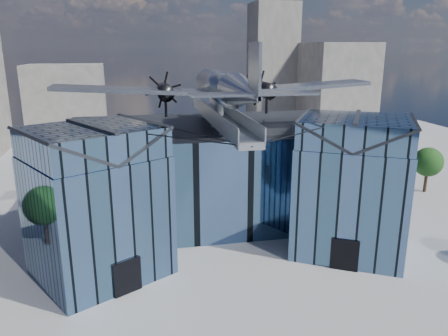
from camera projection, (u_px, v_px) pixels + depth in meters
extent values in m
plane|color=#949498|center=(229.00, 254.00, 37.71)|extent=(120.00, 120.00, 0.00)
cube|color=#44648A|center=(210.00, 173.00, 44.91)|extent=(28.00, 14.00, 9.50)
cube|color=#24262C|center=(210.00, 125.00, 43.58)|extent=(28.00, 14.00, 0.40)
cube|color=#44648A|center=(98.00, 216.00, 33.45)|extent=(11.79, 11.43, 9.50)
cube|color=#44648A|center=(92.00, 142.00, 31.87)|extent=(11.56, 11.20, 2.20)
cube|color=#24262C|center=(61.00, 146.00, 30.43)|extent=(7.98, 9.23, 2.40)
cube|color=#24262C|center=(119.00, 138.00, 33.31)|extent=(7.98, 9.23, 2.40)
cube|color=#24262C|center=(90.00, 126.00, 31.56)|extent=(4.30, 7.10, 0.18)
cube|color=black|center=(127.00, 277.00, 31.47)|extent=(2.03, 1.32, 2.60)
cube|color=black|center=(148.00, 203.00, 36.33)|extent=(0.34, 0.34, 9.50)
cube|color=#44648A|center=(350.00, 198.00, 37.52)|extent=(11.79, 11.43, 9.50)
cube|color=#44648A|center=(356.00, 131.00, 35.93)|extent=(11.56, 11.20, 2.20)
cube|color=#24262C|center=(328.00, 129.00, 36.62)|extent=(7.98, 9.23, 2.40)
cube|color=#24262C|center=(385.00, 133.00, 35.25)|extent=(7.98, 9.23, 2.40)
cube|color=#24262C|center=(357.00, 117.00, 35.62)|extent=(4.30, 7.10, 0.18)
cube|color=black|center=(344.00, 255.00, 34.75)|extent=(2.03, 1.32, 2.60)
cube|color=black|center=(298.00, 193.00, 38.88)|extent=(0.34, 0.34, 9.50)
cube|color=#949AA0|center=(221.00, 120.00, 38.01)|extent=(1.80, 21.00, 0.50)
cube|color=#949AA0|center=(210.00, 113.00, 37.66)|extent=(0.08, 21.00, 1.10)
cube|color=#949AA0|center=(231.00, 113.00, 38.01)|extent=(0.08, 21.00, 1.10)
cylinder|color=#949AA0|center=(204.00, 112.00, 47.15)|extent=(0.44, 0.44, 1.35)
cylinder|color=#949AA0|center=(213.00, 122.00, 41.49)|extent=(0.44, 0.44, 1.35)
cylinder|color=#949AA0|center=(222.00, 129.00, 37.72)|extent=(0.44, 0.44, 1.35)
cylinder|color=#949AA0|center=(219.00, 109.00, 38.23)|extent=(0.70, 0.70, 1.40)
cylinder|color=black|center=(167.00, 136.00, 29.84)|extent=(10.55, 6.08, 0.69)
cylinder|color=black|center=(311.00, 131.00, 31.87)|extent=(10.55, 6.08, 0.69)
cylinder|color=black|center=(189.00, 132.00, 35.69)|extent=(6.09, 17.04, 1.19)
cylinder|color=black|center=(260.00, 130.00, 36.85)|extent=(6.09, 17.04, 1.19)
cylinder|color=#979BA3|center=(219.00, 86.00, 37.70)|extent=(2.50, 11.00, 2.50)
sphere|color=#979BA3|center=(209.00, 81.00, 42.89)|extent=(2.50, 2.50, 2.50)
cube|color=black|center=(210.00, 75.00, 41.76)|extent=(1.60, 1.40, 0.50)
cone|color=#979BA3|center=(245.00, 93.00, 29.13)|extent=(2.50, 7.00, 2.50)
cube|color=#979BA3|center=(255.00, 71.00, 26.53)|extent=(0.18, 2.40, 3.40)
cube|color=#979BA3|center=(254.00, 94.00, 27.00)|extent=(8.00, 1.80, 0.14)
cube|color=#979BA3|center=(137.00, 90.00, 37.37)|extent=(14.00, 3.20, 1.08)
cylinder|color=black|center=(165.00, 92.00, 38.47)|extent=(1.44, 3.20, 1.44)
cone|color=black|center=(163.00, 90.00, 40.16)|extent=(0.70, 0.70, 0.70)
cube|color=black|center=(163.00, 90.00, 40.30)|extent=(1.05, 0.06, 3.33)
cube|color=black|center=(163.00, 90.00, 40.30)|extent=(2.53, 0.06, 2.53)
cube|color=black|center=(163.00, 90.00, 40.30)|extent=(3.33, 0.06, 1.05)
cylinder|color=black|center=(166.00, 107.00, 38.23)|extent=(0.24, 0.24, 1.75)
cube|color=#979BA3|center=(292.00, 87.00, 40.08)|extent=(14.00, 3.20, 1.08)
cylinder|color=black|center=(265.00, 90.00, 40.25)|extent=(1.44, 3.20, 1.44)
cone|color=black|center=(260.00, 88.00, 41.94)|extent=(0.70, 0.70, 0.70)
cube|color=black|center=(259.00, 88.00, 42.09)|extent=(1.05, 0.06, 3.33)
cube|color=black|center=(259.00, 88.00, 42.09)|extent=(2.53, 0.06, 2.53)
cube|color=black|center=(259.00, 88.00, 42.09)|extent=(3.33, 0.06, 1.05)
cylinder|color=black|center=(266.00, 104.00, 40.01)|extent=(0.24, 0.24, 1.75)
cube|color=slate|center=(335.00, 89.00, 86.74)|extent=(12.00, 14.00, 18.00)
cube|color=slate|center=(67.00, 102.00, 83.82)|extent=(14.00, 10.00, 14.00)
cube|color=slate|center=(272.00, 67.00, 93.16)|extent=(9.00, 9.00, 26.00)
cylinder|color=#352115|center=(426.00, 181.00, 53.57)|extent=(0.46, 0.46, 2.72)
sphere|color=#1F4819|center=(428.00, 162.00, 52.91)|extent=(4.35, 4.35, 3.55)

